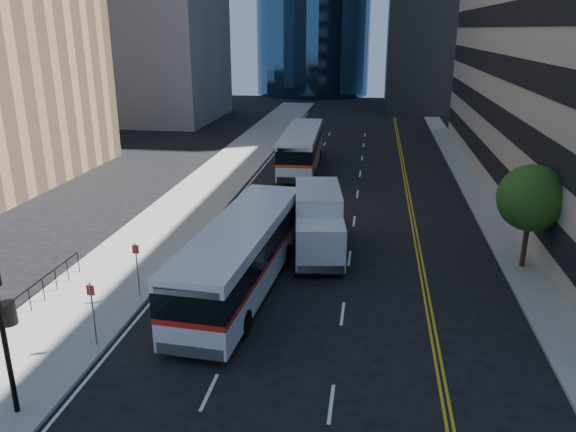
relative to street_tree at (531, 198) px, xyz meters
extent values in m
plane|color=black|center=(-9.00, -8.00, -3.64)|extent=(160.00, 160.00, 0.00)
cube|color=gray|center=(-19.50, 17.00, -3.57)|extent=(5.00, 90.00, 0.15)
cube|color=gray|center=(0.00, 17.00, -3.57)|extent=(2.00, 90.00, 0.15)
cylinder|color=#332114|center=(0.00, 0.00, -2.39)|extent=(0.24, 0.24, 2.20)
sphere|color=#174212|center=(0.00, 0.00, 0.01)|extent=(3.20, 3.20, 3.20)
cylinder|color=black|center=(-18.00, -14.00, -1.39)|extent=(0.16, 0.16, 4.20)
cube|color=silver|center=(-13.12, -4.43, -2.70)|extent=(3.59, 12.68, 1.15)
cube|color=red|center=(-13.12, -4.43, -2.02)|extent=(3.61, 12.70, 0.23)
cube|color=black|center=(-13.12, -4.43, -1.45)|extent=(3.61, 12.70, 0.94)
cube|color=silver|center=(-13.12, -4.43, -0.67)|extent=(3.59, 12.68, 0.52)
cylinder|color=black|center=(-14.62, -8.09, -3.12)|extent=(0.39, 1.06, 1.04)
cylinder|color=black|center=(-12.16, -8.27, -3.12)|extent=(0.39, 1.06, 1.04)
cylinder|color=black|center=(-14.12, -1.02, -3.12)|extent=(0.39, 1.06, 1.04)
cylinder|color=black|center=(-11.65, -1.19, -3.12)|extent=(0.39, 1.06, 1.04)
cube|color=silver|center=(-13.51, 19.27, -2.69)|extent=(3.19, 12.75, 1.16)
cube|color=#E34015|center=(-13.51, 19.27, -2.01)|extent=(3.21, 12.77, 0.23)
cube|color=black|center=(-13.51, 19.27, -1.43)|extent=(3.21, 12.77, 0.95)
cube|color=silver|center=(-13.51, 19.27, -0.63)|extent=(3.19, 12.75, 0.53)
cylinder|color=black|center=(-14.63, 15.43, -3.11)|extent=(0.35, 1.07, 1.05)
cylinder|color=black|center=(-12.13, 15.52, -3.11)|extent=(0.35, 1.07, 1.05)
cylinder|color=black|center=(-14.88, 22.60, -3.11)|extent=(0.35, 1.07, 1.05)
cylinder|color=black|center=(-12.38, 22.69, -3.11)|extent=(0.35, 1.07, 1.05)
cube|color=silver|center=(-9.87, -1.86, -2.22)|extent=(2.63, 2.47, 2.06)
cube|color=black|center=(-9.74, -2.78, -1.82)|extent=(2.14, 0.36, 1.08)
cube|color=silver|center=(-10.35, 1.55, -1.63)|extent=(2.99, 4.99, 2.55)
cube|color=black|center=(-10.20, 0.48, -3.10)|extent=(2.64, 6.66, 0.25)
cylinder|color=black|center=(-10.89, -2.20, -3.17)|extent=(0.40, 0.97, 0.94)
cylinder|color=black|center=(-8.80, -1.90, -3.17)|extent=(0.40, 0.97, 0.94)
cylinder|color=black|center=(-11.58, 2.66, -3.17)|extent=(0.40, 0.97, 0.94)
cylinder|color=black|center=(-9.48, 2.96, -3.17)|extent=(0.40, 0.97, 0.94)
cylinder|color=black|center=(-21.52, -9.13, -3.02)|extent=(0.79, 0.79, 0.94)
camera|label=1|loc=(-7.59, -27.01, 7.66)|focal=35.00mm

